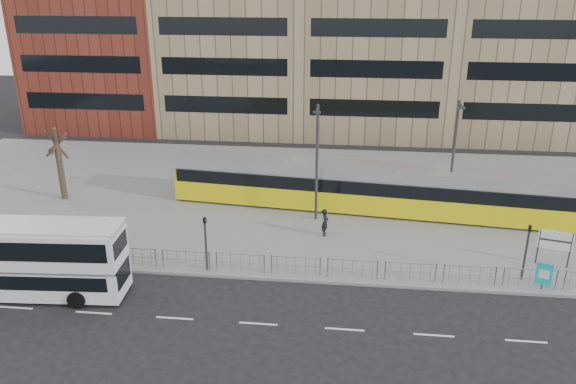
# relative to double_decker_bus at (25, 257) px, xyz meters

# --- Properties ---
(ground) EXTENTS (120.00, 120.00, 0.00)m
(ground) POSITION_rel_double_decker_bus_xyz_m (13.87, 2.72, -2.11)
(ground) COLOR black
(ground) RESTS_ON ground
(plaza) EXTENTS (64.00, 24.00, 0.15)m
(plaza) POSITION_rel_double_decker_bus_xyz_m (13.87, 14.72, -2.04)
(plaza) COLOR slate
(plaza) RESTS_ON ground
(kerb) EXTENTS (64.00, 0.25, 0.17)m
(kerb) POSITION_rel_double_decker_bus_xyz_m (13.87, 2.77, -2.04)
(kerb) COLOR gray
(kerb) RESTS_ON ground
(pedestrian_barrier) EXTENTS (32.07, 0.07, 1.10)m
(pedestrian_barrier) POSITION_rel_double_decker_bus_xyz_m (15.87, 3.22, -1.13)
(pedestrian_barrier) COLOR gray
(pedestrian_barrier) RESTS_ON plaza
(road_markings) EXTENTS (62.00, 0.12, 0.01)m
(road_markings) POSITION_rel_double_decker_bus_xyz_m (14.87, -1.28, -2.11)
(road_markings) COLOR white
(road_markings) RESTS_ON ground
(double_decker_bus) EXTENTS (9.89, 2.96, 3.90)m
(double_decker_bus) POSITION_rel_double_decker_bus_xyz_m (0.00, 0.00, 0.00)
(double_decker_bus) COLOR silver
(double_decker_bus) RESTS_ON ground
(tram) EXTENTS (27.28, 5.40, 3.20)m
(tram) POSITION_rel_double_decker_bus_xyz_m (17.31, 12.54, -0.36)
(tram) COLOR yellow
(tram) RESTS_ON plaza
(station_sign) EXTENTS (1.74, 0.50, 2.04)m
(station_sign) POSITION_rel_double_decker_bus_xyz_m (27.10, 5.86, -0.55)
(station_sign) COLOR #2D2D30
(station_sign) RESTS_ON plaza
(ad_panel) EXTENTS (0.77, 0.31, 1.49)m
(ad_panel) POSITION_rel_double_decker_bus_xyz_m (25.77, 3.11, -1.09)
(ad_panel) COLOR #2D2D30
(ad_panel) RESTS_ON plaza
(pedestrian) EXTENTS (0.49, 0.68, 1.73)m
(pedestrian) POSITION_rel_double_decker_bus_xyz_m (14.46, 8.31, -1.10)
(pedestrian) COLOR black
(pedestrian) RESTS_ON plaza
(traffic_light_west) EXTENTS (0.22, 0.24, 3.10)m
(traffic_light_west) POSITION_rel_double_decker_bus_xyz_m (8.33, 3.22, 0.01)
(traffic_light_west) COLOR #2D2D30
(traffic_light_west) RESTS_ON plaza
(traffic_light_east) EXTENTS (0.20, 0.23, 3.10)m
(traffic_light_east) POSITION_rel_double_decker_bus_xyz_m (25.06, 4.11, 0.01)
(traffic_light_east) COLOR #2D2D30
(traffic_light_east) RESTS_ON plaza
(lamp_post_west) EXTENTS (0.45, 1.04, 7.62)m
(lamp_post_west) POSITION_rel_double_decker_bus_xyz_m (13.74, 10.67, 2.22)
(lamp_post_west) COLOR #2D2D30
(lamp_post_west) RESTS_ON plaza
(lamp_post_east) EXTENTS (0.45, 1.04, 7.85)m
(lamp_post_east) POSITION_rel_double_decker_bus_xyz_m (22.33, 11.82, 2.34)
(lamp_post_east) COLOR #2D2D30
(lamp_post_east) RESTS_ON plaza
(bare_tree) EXTENTS (4.11, 4.11, 7.30)m
(bare_tree) POSITION_rel_double_decker_bus_xyz_m (-4.43, 12.32, 3.45)
(bare_tree) COLOR #31221B
(bare_tree) RESTS_ON plaza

